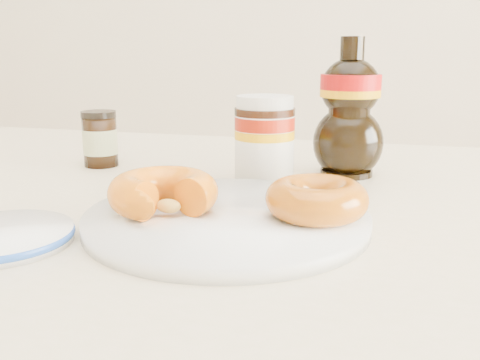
% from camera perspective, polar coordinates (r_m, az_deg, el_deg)
% --- Properties ---
extents(dining_table, '(1.40, 0.90, 0.75)m').
position_cam_1_polar(dining_table, '(0.64, 1.31, -9.70)').
color(dining_table, beige).
rests_on(dining_table, ground).
extents(plate, '(0.28, 0.28, 0.01)m').
position_cam_1_polar(plate, '(0.53, -1.42, -4.10)').
color(plate, white).
rests_on(plate, dining_table).
extents(donut_bitten, '(0.14, 0.14, 0.04)m').
position_cam_1_polar(donut_bitten, '(0.54, -8.17, -1.30)').
color(donut_bitten, '#CD4E0B').
rests_on(donut_bitten, plate).
extents(donut_whole, '(0.13, 0.13, 0.04)m').
position_cam_1_polar(donut_whole, '(0.52, 8.18, -1.99)').
color(donut_whole, '#A9440A').
rests_on(donut_whole, plate).
extents(nutella_jar, '(0.08, 0.08, 0.11)m').
position_cam_1_polar(nutella_jar, '(0.71, 2.63, 4.82)').
color(nutella_jar, white).
rests_on(nutella_jar, dining_table).
extents(syrup_bottle, '(0.12, 0.11, 0.19)m').
position_cam_1_polar(syrup_bottle, '(0.75, 11.59, 7.57)').
color(syrup_bottle, black).
rests_on(syrup_bottle, dining_table).
extents(dark_jar, '(0.05, 0.05, 0.08)m').
position_cam_1_polar(dark_jar, '(0.83, -14.70, 4.22)').
color(dark_jar, black).
rests_on(dark_jar, dining_table).
extents(blue_rim_saucer, '(0.13, 0.13, 0.01)m').
position_cam_1_polar(blue_rim_saucer, '(0.53, -24.15, -5.49)').
color(blue_rim_saucer, white).
rests_on(blue_rim_saucer, dining_table).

